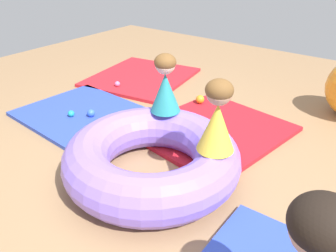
{
  "coord_description": "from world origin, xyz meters",
  "views": [
    {
      "loc": [
        1.3,
        -1.64,
        1.6
      ],
      "look_at": [
        -0.11,
        0.21,
        0.36
      ],
      "focal_mm": 36.91,
      "sensor_mm": 36.0,
      "label": 1
    }
  ],
  "objects": [
    {
      "name": "child_in_teal",
      "position": [
        -0.31,
        0.44,
        0.59
      ],
      "size": [
        0.32,
        0.32,
        0.49
      ],
      "rotation": [
        0.0,
        0.0,
        2.79
      ],
      "color": "teal",
      "rests_on": "inflatable_cushion"
    },
    {
      "name": "gym_mat_far_right",
      "position": [
        -0.1,
        0.91,
        0.02
      ],
      "size": [
        1.34,
        1.46,
        0.04
      ],
      "primitive_type": "cube",
      "rotation": [
        0.0,
        0.0,
        -0.16
      ],
      "color": "#B21923",
      "rests_on": "ground"
    },
    {
      "name": "play_ball_blue",
      "position": [
        -1.21,
        0.38,
        0.08
      ],
      "size": [
        0.08,
        0.08,
        0.08
      ],
      "primitive_type": "sphere",
      "color": "blue",
      "rests_on": "gym_mat_near_left"
    },
    {
      "name": "ground_plane",
      "position": [
        0.0,
        0.0,
        0.0
      ],
      "size": [
        8.0,
        8.0,
        0.0
      ],
      "primitive_type": "plane",
      "color": "#93704C"
    },
    {
      "name": "play_ball_yellow",
      "position": [
        -0.53,
        0.77,
        0.09
      ],
      "size": [
        0.1,
        0.1,
        0.1
      ],
      "primitive_type": "sphere",
      "color": "yellow",
      "rests_on": "gym_mat_far_right"
    },
    {
      "name": "play_ball_teal",
      "position": [
        -1.37,
        0.26,
        0.07
      ],
      "size": [
        0.06,
        0.06,
        0.06
      ],
      "primitive_type": "sphere",
      "color": "teal",
      "rests_on": "gym_mat_near_left"
    },
    {
      "name": "gym_mat_near_left",
      "position": [
        -1.24,
        0.39,
        0.02
      ],
      "size": [
        1.52,
        1.14,
        0.04
      ],
      "primitive_type": "cube",
      "rotation": [
        0.0,
        0.0,
        -0.07
      ],
      "color": "#2D47B7",
      "rests_on": "ground"
    },
    {
      "name": "play_ball_orange",
      "position": [
        -0.51,
        1.32,
        0.09
      ],
      "size": [
        0.09,
        0.09,
        0.09
      ],
      "primitive_type": "sphere",
      "color": "orange",
      "rests_on": "gym_mat_far_right"
    },
    {
      "name": "play_ball_pink",
      "position": [
        -1.59,
        1.14,
        0.07
      ],
      "size": [
        0.06,
        0.06,
        0.06
      ],
      "primitive_type": "sphere",
      "color": "pink",
      "rests_on": "gym_mat_center_rear"
    },
    {
      "name": "gym_mat_center_rear",
      "position": [
        -1.61,
        1.6,
        0.02
      ],
      "size": [
        1.34,
        1.46,
        0.04
      ],
      "primitive_type": "cube",
      "rotation": [
        0.0,
        0.0,
        0.16
      ],
      "color": "red",
      "rests_on": "ground"
    },
    {
      "name": "child_in_yellow",
      "position": [
        0.34,
        0.16,
        0.59
      ],
      "size": [
        0.34,
        0.34,
        0.5
      ],
      "rotation": [
        0.0,
        0.0,
        1.14
      ],
      "color": "yellow",
      "rests_on": "inflatable_cushion"
    },
    {
      "name": "inflatable_cushion",
      "position": [
        -0.11,
        0.01,
        0.17
      ],
      "size": [
        1.32,
        1.32,
        0.35
      ],
      "primitive_type": "torus",
      "color": "#8466E0",
      "rests_on": "ground"
    }
  ]
}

